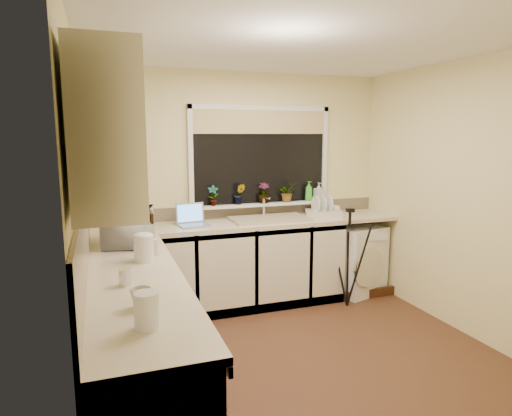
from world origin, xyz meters
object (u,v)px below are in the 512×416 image
at_px(microwave, 129,227).
at_px(cup_back, 335,210).
at_px(dish_rack, 323,213).
at_px(steel_jar, 125,278).
at_px(washing_machine, 355,259).
at_px(laptop, 192,219).
at_px(cup_left, 141,298).
at_px(plant_d, 287,192).
at_px(soap_bottle_green, 309,191).
at_px(soap_bottle_clear, 319,191).
at_px(plant_c, 264,193).
at_px(plant_b, 239,194).
at_px(kettle, 144,249).
at_px(glass_jug, 147,310).
at_px(plant_a, 213,196).
at_px(tripod, 349,258).

distance_m(microwave, cup_back, 2.41).
distance_m(dish_rack, steel_jar, 2.79).
bearing_deg(washing_machine, steel_jar, -164.47).
distance_m(laptop, cup_left, 2.14).
distance_m(plant_d, soap_bottle_green, 0.27).
relative_size(dish_rack, soap_bottle_clear, 1.98).
relative_size(washing_machine, plant_c, 3.43).
bearing_deg(washing_machine, plant_b, 152.63).
distance_m(kettle, soap_bottle_clear, 2.51).
relative_size(glass_jug, soap_bottle_clear, 0.86).
xyz_separation_m(microwave, plant_d, (1.76, 0.80, 0.11)).
xyz_separation_m(plant_b, plant_c, (0.28, 0.00, 0.00)).
height_order(washing_machine, dish_rack, dish_rack).
bearing_deg(glass_jug, kettle, 85.22).
xyz_separation_m(soap_bottle_clear, cup_left, (-2.19, -2.26, -0.20)).
xyz_separation_m(kettle, cup_left, (-0.10, -0.88, -0.04)).
bearing_deg(plant_d, laptop, -169.41).
height_order(plant_a, soap_bottle_green, soap_bottle_green).
relative_size(laptop, plant_d, 1.48).
bearing_deg(soap_bottle_clear, microwave, -159.43).
relative_size(glass_jug, plant_a, 0.79).
relative_size(plant_a, plant_d, 1.02).
bearing_deg(cup_left, plant_d, 51.39).
bearing_deg(dish_rack, glass_jug, -110.60).
distance_m(tripod, steel_jar, 2.65).
xyz_separation_m(plant_d, cup_back, (0.55, -0.11, -0.21)).
relative_size(tripod, plant_c, 4.67).
bearing_deg(soap_bottle_green, washing_machine, -28.13).
bearing_deg(plant_d, soap_bottle_green, 1.16).
bearing_deg(plant_a, steel_jar, -118.40).
xyz_separation_m(tripod, plant_b, (-1.00, 0.61, 0.64)).
height_order(steel_jar, cup_left, cup_left).
bearing_deg(steel_jar, laptop, 66.01).
height_order(tripod, steel_jar, tripod).
distance_m(washing_machine, cup_back, 0.61).
height_order(kettle, soap_bottle_green, soap_bottle_green).
relative_size(glass_jug, steel_jar, 1.74).
bearing_deg(steel_jar, plant_b, 55.19).
bearing_deg(soap_bottle_green, cup_back, -22.01).
height_order(laptop, plant_a, plant_a).
relative_size(dish_rack, plant_b, 1.80).
xyz_separation_m(laptop, tripod, (1.56, -0.40, -0.43)).
xyz_separation_m(dish_rack, plant_c, (-0.65, 0.18, 0.23)).
xyz_separation_m(plant_d, soap_bottle_green, (0.27, 0.01, 0.00)).
bearing_deg(soap_bottle_green, soap_bottle_clear, 2.95).
relative_size(laptop, cup_left, 2.81).
bearing_deg(steel_jar, dish_rack, 37.30).
relative_size(plant_c, soap_bottle_green, 1.01).
relative_size(dish_rack, steel_jar, 3.99).
bearing_deg(kettle, glass_jug, -94.78).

